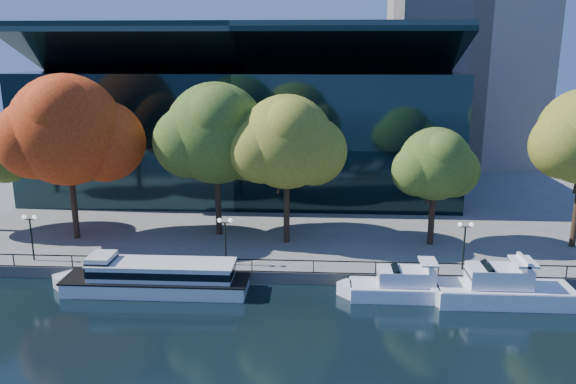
# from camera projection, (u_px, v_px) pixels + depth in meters

# --- Properties ---
(ground) EXTENTS (160.00, 160.00, 0.00)m
(ground) POSITION_uv_depth(u_px,v_px,m) (247.00, 299.00, 42.86)
(ground) COLOR black
(ground) RESTS_ON ground
(promenade) EXTENTS (90.00, 67.08, 1.00)m
(promenade) POSITION_uv_depth(u_px,v_px,m) (281.00, 183.00, 77.94)
(promenade) COLOR slate
(promenade) RESTS_ON ground
(railing) EXTENTS (88.20, 0.08, 0.99)m
(railing) POSITION_uv_depth(u_px,v_px,m) (252.00, 260.00, 45.53)
(railing) COLOR black
(railing) RESTS_ON promenade
(convention_building) EXTENTS (50.00, 24.57, 21.43)m
(convention_building) POSITION_uv_depth(u_px,v_px,m) (247.00, 130.00, 71.75)
(convention_building) COLOR black
(convention_building) RESTS_ON ground
(tour_boat) EXTENTS (15.77, 3.52, 2.99)m
(tour_boat) POSITION_uv_depth(u_px,v_px,m) (152.00, 276.00, 43.86)
(tour_boat) COLOR silver
(tour_boat) RESTS_ON ground
(cruiser_near) EXTENTS (10.44, 2.69, 3.02)m
(cruiser_near) POSITION_uv_depth(u_px,v_px,m) (406.00, 286.00, 42.86)
(cruiser_near) COLOR white
(cruiser_near) RESTS_ON ground
(cruiser_far) EXTENTS (11.24, 3.12, 3.67)m
(cruiser_far) POSITION_uv_depth(u_px,v_px,m) (498.00, 289.00, 41.89)
(cruiser_far) COLOR white
(cruiser_far) RESTS_ON ground
(tree_1) EXTENTS (12.75, 10.45, 15.49)m
(tree_1) POSITION_uv_depth(u_px,v_px,m) (69.00, 132.00, 51.13)
(tree_1) COLOR black
(tree_1) RESTS_ON promenade
(tree_2) EXTENTS (11.89, 9.75, 14.67)m
(tree_2) POSITION_uv_depth(u_px,v_px,m) (218.00, 135.00, 52.40)
(tree_2) COLOR black
(tree_2) RESTS_ON promenade
(tree_3) EXTENTS (10.63, 8.72, 13.72)m
(tree_3) POSITION_uv_depth(u_px,v_px,m) (288.00, 144.00, 50.26)
(tree_3) COLOR black
(tree_3) RESTS_ON promenade
(tree_4) EXTENTS (8.22, 6.74, 10.86)m
(tree_4) POSITION_uv_depth(u_px,v_px,m) (437.00, 166.00, 50.20)
(tree_4) COLOR black
(tree_4) RESTS_ON promenade
(lamp_0) EXTENTS (1.26, 0.36, 4.03)m
(lamp_0) POSITION_uv_depth(u_px,v_px,m) (30.00, 227.00, 47.29)
(lamp_0) COLOR black
(lamp_0) RESTS_ON promenade
(lamp_1) EXTENTS (1.26, 0.36, 4.03)m
(lamp_1) POSITION_uv_depth(u_px,v_px,m) (225.00, 230.00, 46.37)
(lamp_1) COLOR black
(lamp_1) RESTS_ON promenade
(lamp_2) EXTENTS (1.26, 0.36, 4.03)m
(lamp_2) POSITION_uv_depth(u_px,v_px,m) (465.00, 235.00, 45.28)
(lamp_2) COLOR black
(lamp_2) RESTS_ON promenade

